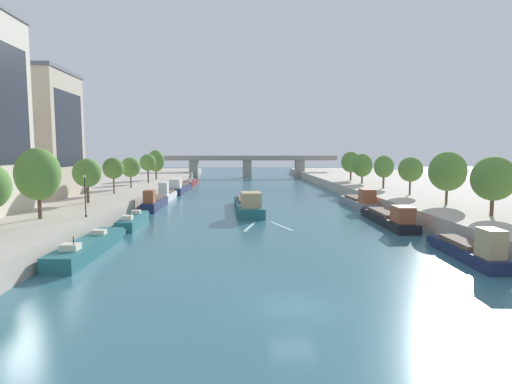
{
  "coord_description": "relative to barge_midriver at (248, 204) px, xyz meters",
  "views": [
    {
      "loc": [
        -2.99,
        -22.16,
        8.67
      ],
      "look_at": [
        0.0,
        46.43,
        1.83
      ],
      "focal_mm": 29.0,
      "sensor_mm": 36.0,
      "label": 1
    }
  ],
  "objects": [
    {
      "name": "moored_boat_left_gap_after",
      "position": [
        -13.98,
        2.81,
        -0.02
      ],
      "size": [
        2.0,
        11.89,
        3.14
      ],
      "color": "#1E284C",
      "rests_on": "ground"
    },
    {
      "name": "moored_boat_left_near",
      "position": [
        -14.04,
        -24.5,
        -0.36
      ],
      "size": [
        2.69,
        13.03,
        2.3
      ],
      "color": "#23666B",
      "rests_on": "ground"
    },
    {
      "name": "ground_plane",
      "position": [
        1.56,
        -37.18,
        -0.99
      ],
      "size": [
        400.0,
        400.0,
        0.0
      ],
      "primitive_type": "plane",
      "color": "#336675"
    },
    {
      "name": "bridge_far",
      "position": [
        1.56,
        76.41,
        3.5
      ],
      "size": [
        58.74,
        4.4,
        7.1
      ],
      "color": "gray",
      "rests_on": "ground"
    },
    {
      "name": "tree_left_second",
      "position": [
        -20.98,
        16.74,
        4.71
      ],
      "size": [
        3.48,
        3.48,
        5.57
      ],
      "color": "brown",
      "rests_on": "quay_left"
    },
    {
      "name": "tree_right_far",
      "position": [
        24.86,
        14.07,
        4.85
      ],
      "size": [
        3.52,
        3.52,
        5.93
      ],
      "color": "brown",
      "rests_on": "quay_right"
    },
    {
      "name": "tree_right_nearest",
      "position": [
        25.03,
        2.93,
        4.85
      ],
      "size": [
        3.66,
        3.66,
        5.82
      ],
      "color": "brown",
      "rests_on": "quay_right"
    },
    {
      "name": "barge_midriver",
      "position": [
        0.0,
        0.0,
        0.0
      ],
      "size": [
        4.18,
        18.68,
        3.25
      ],
      "color": "#23666B",
      "rests_on": "ground"
    },
    {
      "name": "lamppost_left_bank",
      "position": [
        -17.03,
        -16.76,
        3.31
      ],
      "size": [
        0.28,
        0.28,
        4.31
      ],
      "color": "black",
      "rests_on": "quay_left"
    },
    {
      "name": "moored_boat_left_lone",
      "position": [
        -13.7,
        46.53,
        -0.41
      ],
      "size": [
        3.13,
        15.47,
        2.2
      ],
      "color": "maroon",
      "rests_on": "ground"
    },
    {
      "name": "tree_right_past_mid",
      "position": [
        24.88,
        -17.98,
        4.84
      ],
      "size": [
        4.37,
        4.37,
        6.21
      ],
      "color": "brown",
      "rests_on": "quay_right"
    },
    {
      "name": "quay_left",
      "position": [
        -33.81,
        17.82,
        -0.03
      ],
      "size": [
        36.0,
        170.0,
        1.93
      ],
      "primitive_type": "cube",
      "color": "#B7AD9E",
      "rests_on": "ground"
    },
    {
      "name": "moored_boat_left_far",
      "position": [
        -13.69,
        27.73,
        -0.02
      ],
      "size": [
        3.29,
        15.57,
        3.13
      ],
      "color": "#1E284C",
      "rests_on": "ground"
    },
    {
      "name": "tree_left_midway",
      "position": [
        -21.21,
        -17.67,
        5.38
      ],
      "size": [
        4.29,
        4.29,
        7.04
      ],
      "color": "brown",
      "rests_on": "quay_left"
    },
    {
      "name": "tree_right_distant",
      "position": [
        24.25,
        25.05,
        4.72
      ],
      "size": [
        4.15,
        4.15,
        6.18
      ],
      "color": "brown",
      "rests_on": "quay_right"
    },
    {
      "name": "wake_behind_barge",
      "position": [
        1.71,
        -12.46,
        -0.98
      ],
      "size": [
        5.59,
        6.02,
        0.03
      ],
      "color": "#A5D1DB",
      "rests_on": "ground"
    },
    {
      "name": "tree_right_end_of_row",
      "position": [
        24.93,
        -8.5,
        5.12
      ],
      "size": [
        4.58,
        4.58,
        6.68
      ],
      "color": "brown",
      "rests_on": "quay_right"
    },
    {
      "name": "tree_left_far",
      "position": [
        -20.84,
        39.44,
        5.31
      ],
      "size": [
        3.92,
        3.92,
        6.92
      ],
      "color": "brown",
      "rests_on": "quay_left"
    },
    {
      "name": "tree_left_by_lamp",
      "position": [
        -20.94,
        -5.12,
        4.83
      ],
      "size": [
        3.6,
        3.6,
        5.78
      ],
      "color": "brown",
      "rests_on": "quay_left"
    },
    {
      "name": "moored_boat_right_downstream",
      "position": [
        17.27,
        3.19,
        -0.07
      ],
      "size": [
        2.72,
        13.3,
        3.14
      ],
      "color": "gray",
      "rests_on": "ground"
    },
    {
      "name": "moored_boat_right_far",
      "position": [
        16.92,
        -27.93,
        -0.11
      ],
      "size": [
        2.27,
        10.65,
        3.08
      ],
      "color": "#1E284C",
      "rests_on": "ground"
    },
    {
      "name": "building_left_corner",
      "position": [
        -31.18,
        2.77,
        10.16
      ],
      "size": [
        10.63,
        12.01,
        18.4
      ],
      "color": "#B2A38E",
      "rests_on": "quay_left"
    },
    {
      "name": "moored_boat_right_second",
      "position": [
        16.36,
        -11.95,
        -0.16
      ],
      "size": [
        2.82,
        14.76,
        2.75
      ],
      "color": "black",
      "rests_on": "ground"
    },
    {
      "name": "moored_boat_left_midway",
      "position": [
        -13.69,
        -11.1,
        -0.39
      ],
      "size": [
        2.2,
        10.19,
        2.23
      ],
      "color": "#23666B",
      "rests_on": "ground"
    },
    {
      "name": "tree_left_third",
      "position": [
        -21.07,
        6.64,
        4.95
      ],
      "size": [
        3.23,
        3.23,
        5.69
      ],
      "color": "brown",
      "rests_on": "quay_left"
    },
    {
      "name": "tree_right_second",
      "position": [
        24.41,
        34.24,
        5.14
      ],
      "size": [
        4.46,
        4.46,
        6.6
      ],
      "color": "brown",
      "rests_on": "quay_right"
    },
    {
      "name": "tree_left_end_of_row",
      "position": [
        -20.43,
        28.76,
        5.23
      ],
      "size": [
        3.31,
        3.31,
        6.09
      ],
      "color": "brown",
      "rests_on": "quay_left"
    },
    {
      "name": "quay_right",
      "position": [
        36.93,
        17.82,
        -0.03
      ],
      "size": [
        36.0,
        170.0,
        1.93
      ],
      "primitive_type": "cube",
      "color": "#B7AD9E",
      "rests_on": "ground"
    },
    {
      "name": "moored_boat_left_second",
      "position": [
        -14.1,
        14.28,
        -0.03
      ],
      "size": [
        2.09,
        10.11,
        3.31
      ],
      "color": "silver",
      "rests_on": "ground"
    }
  ]
}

